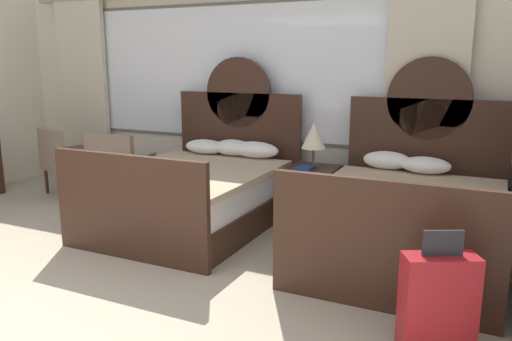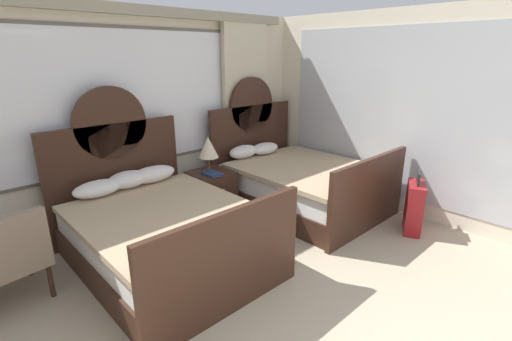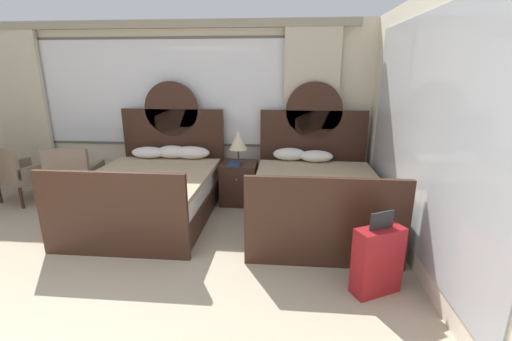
{
  "view_description": "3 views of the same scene",
  "coord_description": "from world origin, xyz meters",
  "px_view_note": "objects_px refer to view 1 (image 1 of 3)",
  "views": [
    {
      "loc": [
        3.07,
        -1.57,
        1.76
      ],
      "look_at": [
        1.09,
        2.59,
        0.75
      ],
      "focal_mm": 35.58,
      "sensor_mm": 36.0,
      "label": 1
    },
    {
      "loc": [
        -1.44,
        -0.23,
        2.15
      ],
      "look_at": [
        1.21,
        2.57,
        0.9
      ],
      "focal_mm": 25.6,
      "sensor_mm": 36.0,
      "label": 2
    },
    {
      "loc": [
        2.01,
        -1.37,
        1.95
      ],
      "look_at": [
        1.63,
        2.82,
        0.73
      ],
      "focal_mm": 24.16,
      "sensor_mm": 36.0,
      "label": 3
    }
  ],
  "objects_px": {
    "bed_near_mirror": "(406,218)",
    "table_lamp_on_nightstand": "(314,136)",
    "nightstand_between_beds": "(312,195)",
    "suitcase_on_floor": "(438,304)",
    "book_on_nightstand": "(305,167)",
    "armchair_by_window_left": "(119,165)",
    "bed_near_window": "(197,191)",
    "armchair_by_window_centre": "(67,159)"
  },
  "relations": [
    {
      "from": "book_on_nightstand",
      "to": "armchair_by_window_left",
      "type": "height_order",
      "value": "armchair_by_window_left"
    },
    {
      "from": "bed_near_mirror",
      "to": "armchair_by_window_left",
      "type": "relative_size",
      "value": 2.44
    },
    {
      "from": "bed_near_mirror",
      "to": "table_lamp_on_nightstand",
      "type": "distance_m",
      "value": 1.41
    },
    {
      "from": "bed_near_mirror",
      "to": "nightstand_between_beds",
      "type": "distance_m",
      "value": 1.27
    },
    {
      "from": "bed_near_window",
      "to": "bed_near_mirror",
      "type": "relative_size",
      "value": 1.0
    },
    {
      "from": "armchair_by_window_centre",
      "to": "bed_near_window",
      "type": "bearing_deg",
      "value": -8.44
    },
    {
      "from": "bed_near_mirror",
      "to": "armchair_by_window_centre",
      "type": "relative_size",
      "value": 2.44
    },
    {
      "from": "table_lamp_on_nightstand",
      "to": "book_on_nightstand",
      "type": "relative_size",
      "value": 1.87
    },
    {
      "from": "suitcase_on_floor",
      "to": "armchair_by_window_centre",
      "type": "bearing_deg",
      "value": 159.25
    },
    {
      "from": "book_on_nightstand",
      "to": "bed_near_mirror",
      "type": "bearing_deg",
      "value": -24.1
    },
    {
      "from": "table_lamp_on_nightstand",
      "to": "book_on_nightstand",
      "type": "xyz_separation_m",
      "value": [
        -0.04,
        -0.12,
        -0.32
      ]
    },
    {
      "from": "suitcase_on_floor",
      "to": "table_lamp_on_nightstand",
      "type": "bearing_deg",
      "value": 125.83
    },
    {
      "from": "bed_near_window",
      "to": "armchair_by_window_left",
      "type": "xyz_separation_m",
      "value": [
        -1.33,
        0.32,
        0.1
      ]
    },
    {
      "from": "nightstand_between_beds",
      "to": "table_lamp_on_nightstand",
      "type": "xyz_separation_m",
      "value": [
        -0.01,
        0.02,
        0.65
      ]
    },
    {
      "from": "book_on_nightstand",
      "to": "armchair_by_window_centre",
      "type": "relative_size",
      "value": 0.29
    },
    {
      "from": "bed_near_mirror",
      "to": "book_on_nightstand",
      "type": "distance_m",
      "value": 1.29
    },
    {
      "from": "table_lamp_on_nightstand",
      "to": "bed_near_window",
      "type": "bearing_deg",
      "value": -150.23
    },
    {
      "from": "nightstand_between_beds",
      "to": "book_on_nightstand",
      "type": "bearing_deg",
      "value": -116.41
    },
    {
      "from": "bed_near_mirror",
      "to": "table_lamp_on_nightstand",
      "type": "height_order",
      "value": "bed_near_mirror"
    },
    {
      "from": "bed_near_window",
      "to": "armchair_by_window_left",
      "type": "bearing_deg",
      "value": 166.32
    },
    {
      "from": "table_lamp_on_nightstand",
      "to": "suitcase_on_floor",
      "type": "distance_m",
      "value": 2.72
    },
    {
      "from": "armchair_by_window_left",
      "to": "suitcase_on_floor",
      "type": "height_order",
      "value": "armchair_by_window_left"
    },
    {
      "from": "bed_near_window",
      "to": "table_lamp_on_nightstand",
      "type": "xyz_separation_m",
      "value": [
        1.1,
        0.63,
        0.58
      ]
    },
    {
      "from": "table_lamp_on_nightstand",
      "to": "book_on_nightstand",
      "type": "height_order",
      "value": "table_lamp_on_nightstand"
    },
    {
      "from": "nightstand_between_beds",
      "to": "armchair_by_window_centre",
      "type": "distance_m",
      "value": 3.34
    },
    {
      "from": "nightstand_between_beds",
      "to": "armchair_by_window_left",
      "type": "xyz_separation_m",
      "value": [
        -2.44,
        -0.29,
        0.17
      ]
    },
    {
      "from": "bed_near_window",
      "to": "suitcase_on_floor",
      "type": "relative_size",
      "value": 2.76
    },
    {
      "from": "book_on_nightstand",
      "to": "suitcase_on_floor",
      "type": "height_order",
      "value": "suitcase_on_floor"
    },
    {
      "from": "bed_near_mirror",
      "to": "book_on_nightstand",
      "type": "bearing_deg",
      "value": 155.9
    },
    {
      "from": "armchair_by_window_centre",
      "to": "armchair_by_window_left",
      "type": "bearing_deg",
      "value": -0.28
    },
    {
      "from": "bed_near_window",
      "to": "bed_near_mirror",
      "type": "xyz_separation_m",
      "value": [
        2.21,
        -0.01,
        -0.01
      ]
    },
    {
      "from": "nightstand_between_beds",
      "to": "suitcase_on_floor",
      "type": "distance_m",
      "value": 2.62
    },
    {
      "from": "table_lamp_on_nightstand",
      "to": "suitcase_on_floor",
      "type": "bearing_deg",
      "value": -54.17
    },
    {
      "from": "book_on_nightstand",
      "to": "armchair_by_window_left",
      "type": "relative_size",
      "value": 0.29
    },
    {
      "from": "book_on_nightstand",
      "to": "armchair_by_window_centre",
      "type": "height_order",
      "value": "armchair_by_window_centre"
    },
    {
      "from": "bed_near_mirror",
      "to": "book_on_nightstand",
      "type": "relative_size",
      "value": 8.36
    },
    {
      "from": "bed_near_window",
      "to": "book_on_nightstand",
      "type": "bearing_deg",
      "value": 25.57
    },
    {
      "from": "armchair_by_window_left",
      "to": "bed_near_mirror",
      "type": "bearing_deg",
      "value": -5.44
    },
    {
      "from": "bed_near_window",
      "to": "armchair_by_window_left",
      "type": "relative_size",
      "value": 2.44
    },
    {
      "from": "bed_near_mirror",
      "to": "nightstand_between_beds",
      "type": "bearing_deg",
      "value": 150.58
    },
    {
      "from": "bed_near_mirror",
      "to": "armchair_by_window_left",
      "type": "distance_m",
      "value": 3.56
    },
    {
      "from": "suitcase_on_floor",
      "to": "nightstand_between_beds",
      "type": "bearing_deg",
      "value": 125.91
    }
  ]
}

